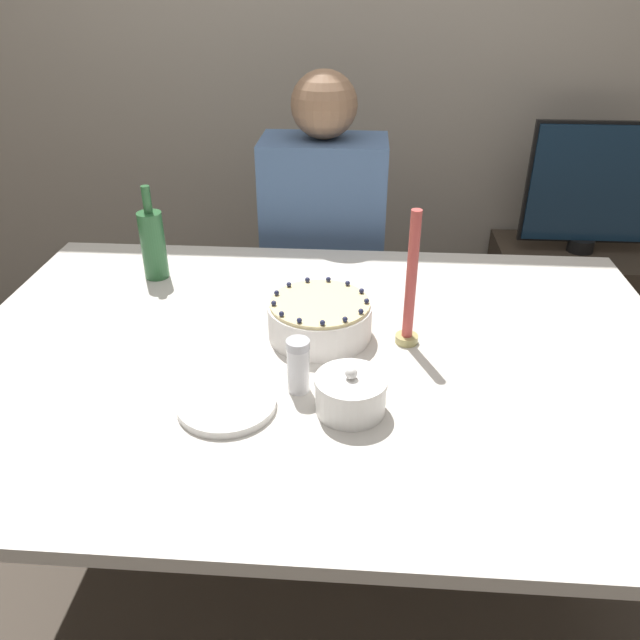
{
  "coord_description": "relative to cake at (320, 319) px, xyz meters",
  "views": [
    {
      "loc": [
        0.09,
        -1.18,
        1.54
      ],
      "look_at": [
        0.0,
        0.07,
        0.82
      ],
      "focal_mm": 35.0,
      "sensor_mm": 36.0,
      "label": 1
    }
  ],
  "objects": [
    {
      "name": "ground_plane",
      "position": [
        -0.0,
        -0.07,
        -0.82
      ],
      "size": [
        12.0,
        12.0,
        0.0
      ],
      "primitive_type": "plane",
      "color": "#4C4238"
    },
    {
      "name": "wall_behind",
      "position": [
        -0.0,
        1.33,
        0.48
      ],
      "size": [
        8.0,
        0.05,
        2.6
      ],
      "color": "#ADA393",
      "rests_on": "ground_plane"
    },
    {
      "name": "dining_table",
      "position": [
        -0.0,
        -0.07,
        -0.14
      ],
      "size": [
        1.65,
        1.15,
        0.78
      ],
      "color": "beige",
      "rests_on": "ground_plane"
    },
    {
      "name": "cake",
      "position": [
        0.0,
        0.0,
        0.0
      ],
      "size": [
        0.24,
        0.24,
        0.1
      ],
      "color": "white",
      "rests_on": "dining_table"
    },
    {
      "name": "sugar_bowl",
      "position": [
        0.08,
        -0.28,
        -0.01
      ],
      "size": [
        0.14,
        0.14,
        0.1
      ],
      "color": "white",
      "rests_on": "dining_table"
    },
    {
      "name": "sugar_shaker",
      "position": [
        -0.03,
        -0.22,
        0.02
      ],
      "size": [
        0.05,
        0.05,
        0.12
      ],
      "color": "white",
      "rests_on": "dining_table"
    },
    {
      "name": "plate_stack",
      "position": [
        -0.16,
        -0.29,
        -0.04
      ],
      "size": [
        0.2,
        0.2,
        0.02
      ],
      "color": "white",
      "rests_on": "dining_table"
    },
    {
      "name": "candle",
      "position": [
        0.2,
        -0.02,
        0.09
      ],
      "size": [
        0.05,
        0.05,
        0.32
      ],
      "color": "tan",
      "rests_on": "dining_table"
    },
    {
      "name": "bottle",
      "position": [
        -0.47,
        0.28,
        0.06
      ],
      "size": [
        0.07,
        0.07,
        0.26
      ],
      "color": "#2D6638",
      "rests_on": "dining_table"
    },
    {
      "name": "person_man_blue_shirt",
      "position": [
        -0.04,
        0.7,
        -0.27
      ],
      "size": [
        0.4,
        0.34,
        1.27
      ],
      "rotation": [
        0.0,
        0.0,
        3.14
      ],
      "color": "#473D33",
      "rests_on": "ground_plane"
    },
    {
      "name": "side_cabinet",
      "position": [
        0.95,
        1.07,
        -0.54
      ],
      "size": [
        0.61,
        0.42,
        0.56
      ],
      "color": "#382D23",
      "rests_on": "ground_plane"
    },
    {
      "name": "tv_monitor",
      "position": [
        0.95,
        1.07,
        -0.01
      ],
      "size": [
        0.49,
        0.1,
        0.5
      ],
      "color": "black",
      "rests_on": "side_cabinet"
    }
  ]
}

